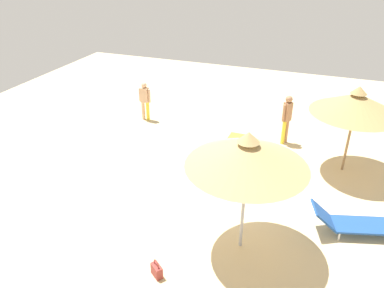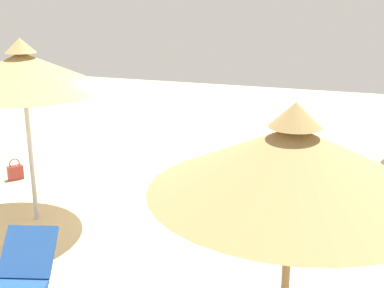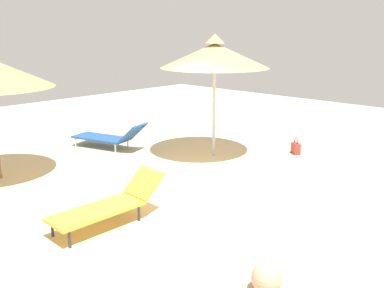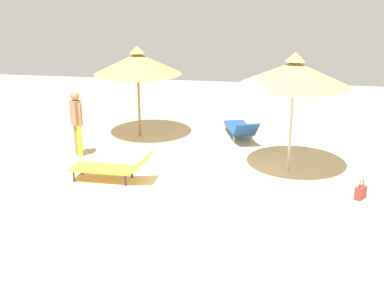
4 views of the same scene
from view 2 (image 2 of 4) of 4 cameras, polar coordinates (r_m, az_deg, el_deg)
ground at (r=8.79m, az=-0.79°, el=-7.75°), size 24.00×24.00×0.10m
parasol_umbrella_near_left at (r=4.44m, az=11.35°, el=-1.74°), size 2.56×2.56×2.73m
parasol_umbrella_edge at (r=8.12m, az=-18.65°, el=7.82°), size 2.59×2.59×2.95m
lounge_chair_center at (r=8.39m, az=12.09°, el=-6.41°), size 1.95×0.64×0.72m
handbag at (r=10.68m, az=-19.38°, el=-3.00°), size 0.29×0.32×0.44m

